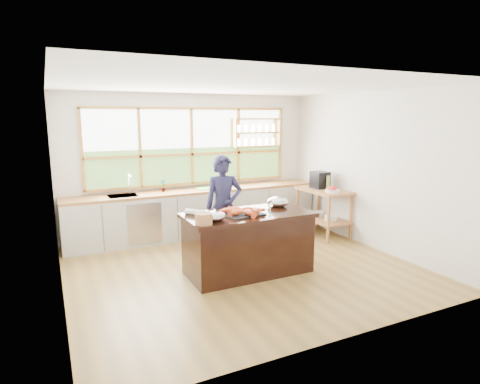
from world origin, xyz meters
TOP-DOWN VIEW (x-y plane):
  - ground_plane at (0.00, 0.00)m, footprint 5.00×5.00m
  - room_shell at (0.02, 0.51)m, footprint 5.02×4.52m
  - back_counter at (-0.02, 1.94)m, footprint 4.90×0.63m
  - right_shelf_unit at (2.19, 0.89)m, footprint 0.62×1.10m
  - island at (0.00, -0.20)m, footprint 1.85×0.90m
  - cook at (-0.04, 0.60)m, footprint 0.68×0.52m
  - potted_plant at (-0.65, 2.00)m, footprint 0.14×0.12m
  - cutting_board at (0.19, 1.94)m, footprint 0.42×0.33m
  - espresso_machine at (2.19, 1.03)m, footprint 0.29×0.31m
  - wine_bottle at (2.24, 0.85)m, footprint 0.07×0.07m
  - fruit_bowl at (2.14, 0.58)m, footprint 0.26×0.26m
  - slate_board at (-0.12, -0.26)m, footprint 0.61×0.49m
  - lobster_pile at (-0.13, -0.27)m, footprint 0.55×0.48m
  - mixing_bowl_left at (-0.59, -0.38)m, footprint 0.29×0.29m
  - mixing_bowl_right at (0.61, -0.00)m, footprint 0.33×0.33m
  - wine_glass at (0.21, -0.45)m, footprint 0.08×0.08m
  - wicker_basket at (-0.79, -0.49)m, footprint 0.23×0.23m
  - parchment_roll at (-0.73, 0.03)m, footprint 0.24×0.29m

SIDE VIEW (x-z plane):
  - ground_plane at x=0.00m, z-range 0.00..0.00m
  - island at x=0.00m, z-range 0.00..0.90m
  - back_counter at x=-0.02m, z-range 0.00..0.90m
  - right_shelf_unit at x=2.19m, z-range 0.15..1.05m
  - cook at x=-0.04m, z-range 0.00..1.67m
  - cutting_board at x=0.19m, z-range 0.90..0.91m
  - slate_board at x=-0.12m, z-range 0.90..0.92m
  - parchment_roll at x=-0.73m, z-range 0.90..0.98m
  - fruit_bowl at x=2.14m, z-range 0.89..1.00m
  - lobster_pile at x=-0.13m, z-range 0.92..1.00m
  - mixing_bowl_left at x=-0.59m, z-range 0.89..1.03m
  - mixing_bowl_right at x=0.61m, z-range 0.89..1.05m
  - wicker_basket at x=-0.79m, z-range 0.90..1.05m
  - potted_plant at x=-0.65m, z-range 0.90..1.14m
  - wine_bottle at x=2.24m, z-range 0.90..1.16m
  - wine_glass at x=0.21m, z-range 0.95..1.17m
  - espresso_machine at x=2.19m, z-range 0.90..1.22m
  - room_shell at x=0.02m, z-range 0.40..3.11m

